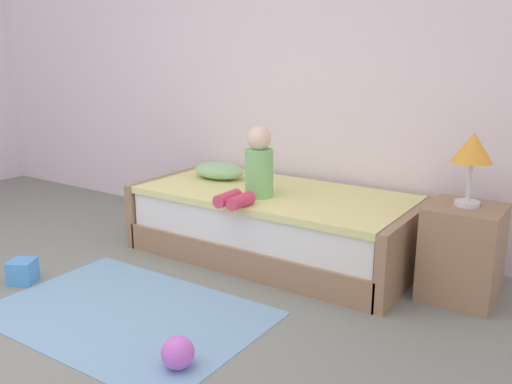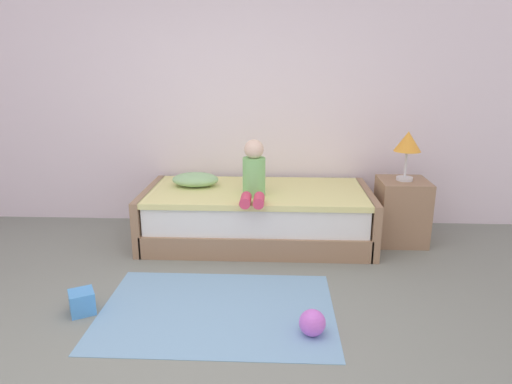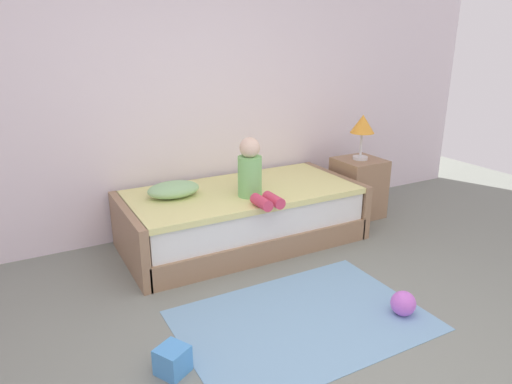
{
  "view_description": "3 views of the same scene",
  "coord_description": "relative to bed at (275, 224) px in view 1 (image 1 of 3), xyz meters",
  "views": [
    {
      "loc": [
        2.49,
        -1.34,
        1.53
      ],
      "look_at": [
        0.42,
        1.75,
        0.55
      ],
      "focal_mm": 38.69,
      "sensor_mm": 36.0,
      "label": 1
    },
    {
      "loc": [
        0.6,
        -2.07,
        1.65
      ],
      "look_at": [
        0.42,
        1.75,
        0.55
      ],
      "focal_mm": 32.0,
      "sensor_mm": 36.0,
      "label": 2
    },
    {
      "loc": [
        -1.32,
        -1.46,
        1.78
      ],
      "look_at": [
        0.42,
        1.75,
        0.55
      ],
      "focal_mm": 32.51,
      "sensor_mm": 36.0,
      "label": 3
    }
  ],
  "objects": [
    {
      "name": "nightstand",
      "position": [
        1.35,
        0.03,
        0.05
      ],
      "size": [
        0.44,
        0.44,
        0.6
      ],
      "primitive_type": "cube",
      "color": "#997556",
      "rests_on": "ground"
    },
    {
      "name": "toy_block",
      "position": [
        -1.13,
        -1.37,
        -0.17
      ],
      "size": [
        0.22,
        0.22,
        0.16
      ],
      "primitive_type": "cube",
      "rotation": [
        0.0,
        0.0,
        2.08
      ],
      "color": "#4C99E5",
      "rests_on": "ground"
    },
    {
      "name": "area_rug",
      "position": [
        -0.22,
        -1.3,
        -0.24
      ],
      "size": [
        1.6,
        1.1,
        0.01
      ],
      "primitive_type": "cube",
      "color": "#7AA8CC",
      "rests_on": "ground"
    },
    {
      "name": "table_lamp",
      "position": [
        1.35,
        0.03,
        0.69
      ],
      "size": [
        0.24,
        0.24,
        0.45
      ],
      "color": "silver",
      "rests_on": "nightstand"
    },
    {
      "name": "bed",
      "position": [
        0.0,
        0.0,
        0.0
      ],
      "size": [
        2.11,
        1.0,
        0.5
      ],
      "color": "#997556",
      "rests_on": "ground"
    },
    {
      "name": "pillow",
      "position": [
        -0.59,
        0.1,
        0.32
      ],
      "size": [
        0.44,
        0.3,
        0.13
      ],
      "primitive_type": "ellipsoid",
      "color": "#99CC8C",
      "rests_on": "bed"
    },
    {
      "name": "child_figure",
      "position": [
        -0.02,
        -0.23,
        0.46
      ],
      "size": [
        0.2,
        0.51,
        0.5
      ],
      "color": "#7FC672",
      "rests_on": "bed"
    },
    {
      "name": "toy_ball",
      "position": [
        0.41,
        -1.56,
        -0.16
      ],
      "size": [
        0.17,
        0.17,
        0.17
      ],
      "primitive_type": "sphere",
      "color": "#CC66D8",
      "rests_on": "ground"
    },
    {
      "name": "wall_rear",
      "position": [
        -0.42,
        0.6,
        1.2
      ],
      "size": [
        7.2,
        0.1,
        2.9
      ],
      "primitive_type": "cube",
      "color": "white",
      "rests_on": "ground"
    }
  ]
}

